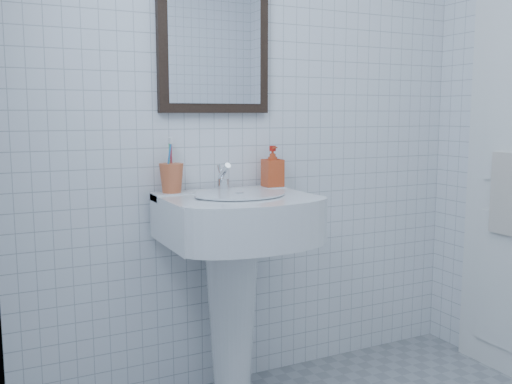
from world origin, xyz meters
TOP-DOWN VIEW (x-y plane):
  - wall_back at (0.00, 1.20)m, footprint 2.20×0.02m
  - wall_left at (-1.10, 0.00)m, footprint 0.02×2.40m
  - washbasin at (-0.21, 0.99)m, footprint 0.60×0.44m
  - faucet at (-0.21, 1.10)m, footprint 0.05×0.11m
  - toothbrush_cup at (-0.43, 1.12)m, footprint 0.10×0.10m
  - soap_dispenser at (0.04, 1.11)m, footprint 0.08×0.09m
  - wall_mirror at (-0.21, 1.18)m, footprint 0.50×0.04m
  - towel_ring at (1.06, 0.69)m, footprint 0.01×0.18m
  - hand_towel at (1.04, 0.69)m, footprint 0.03×0.16m

SIDE VIEW (x-z plane):
  - washbasin at x=-0.21m, z-range 0.16..1.08m
  - hand_towel at x=1.04m, z-range 0.68..1.06m
  - faucet at x=-0.21m, z-range 0.90..1.02m
  - toothbrush_cup at x=-0.43m, z-range 0.91..1.03m
  - soap_dispenser at x=0.04m, z-range 0.91..1.09m
  - towel_ring at x=1.06m, z-range 0.96..1.14m
  - wall_back at x=0.00m, z-range 0.00..2.50m
  - wall_left at x=-1.10m, z-range 0.00..2.50m
  - wall_mirror at x=-0.21m, z-range 1.24..1.86m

